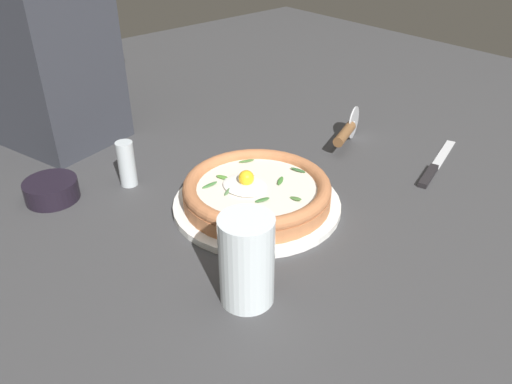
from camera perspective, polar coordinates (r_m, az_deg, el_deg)
The scene contains 8 objects.
ground_plane at distance 0.89m, azimuth 1.81°, elevation -3.55°, with size 2.40×2.40×0.03m, color #3B3B3D.
pizza_plate at distance 0.90m, azimuth 0.00°, elevation -1.41°, with size 0.29×0.29×0.01m, color white.
pizza at distance 0.88m, azimuth -0.02°, elevation 0.12°, with size 0.26×0.26×0.06m.
side_bowl at distance 0.99m, azimuth -21.83°, elevation 0.21°, with size 0.09×0.09×0.04m, color black.
pizza_cutter at distance 1.12m, azimuth 10.11°, elevation 6.74°, with size 0.07×0.14×0.07m.
table_knife at distance 1.08m, azimuth 19.15°, elevation 2.48°, with size 0.09×0.23×0.01m.
drinking_glass at distance 0.69m, azimuth -1.04°, elevation -8.26°, with size 0.07×0.07×0.13m.
pepper_shaker at distance 0.98m, azimuth -14.21°, elevation 3.07°, with size 0.03×0.03×0.09m, color silver.
Camera 1 is at (0.53, -0.50, 0.49)m, focal length 35.90 mm.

